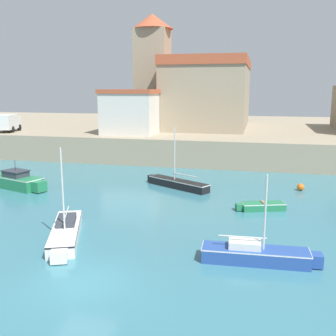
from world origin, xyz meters
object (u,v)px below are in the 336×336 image
object	(u,v)px
sailboat_black_4	(177,183)
harbor_shed_mid_row	(130,112)
truck_on_quay	(7,122)
sailboat_white_6	(66,231)
church	(201,90)
dinghy_green_2	(262,206)
sailboat_blue_8	(257,254)
mooring_buoy	(301,187)
motorboat_green_7	(16,181)

from	to	relation	value
sailboat_black_4	harbor_shed_mid_row	bearing A→B (deg)	123.64
sailboat_black_4	truck_on_quay	bearing A→B (deg)	154.58
sailboat_white_6	church	size ratio (longest dim) A/B	0.37
sailboat_black_4	harbor_shed_mid_row	xyz separation A→B (m)	(-8.57, 12.88, 5.26)
dinghy_green_2	sailboat_black_4	bearing A→B (deg)	145.76
harbor_shed_mid_row	truck_on_quay	bearing A→B (deg)	-175.53
sailboat_black_4	sailboat_white_6	distance (m)	13.41
sailboat_blue_8	harbor_shed_mid_row	distance (m)	31.08
dinghy_green_2	harbor_shed_mid_row	size ratio (longest dim) A/B	0.55
dinghy_green_2	sailboat_white_6	distance (m)	13.52
sailboat_white_6	church	bearing A→B (deg)	86.72
harbor_shed_mid_row	sailboat_blue_8	bearing A→B (deg)	-59.82
dinghy_green_2	truck_on_quay	distance (m)	35.80
sailboat_blue_8	church	distance (m)	39.11
mooring_buoy	church	bearing A→B (deg)	118.11
harbor_shed_mid_row	truck_on_quay	world-z (taller)	harbor_shed_mid_row
motorboat_green_7	harbor_shed_mid_row	bearing A→B (deg)	72.74
dinghy_green_2	mooring_buoy	bearing A→B (deg)	63.16
sailboat_white_6	dinghy_green_2	bearing A→B (deg)	36.53
sailboat_black_4	motorboat_green_7	world-z (taller)	sailboat_black_4
sailboat_blue_8	church	bearing A→B (deg)	102.85
sailboat_black_4	sailboat_white_6	world-z (taller)	sailboat_white_6
harbor_shed_mid_row	mooring_buoy	bearing A→B (deg)	-31.34
harbor_shed_mid_row	sailboat_white_6	bearing A→B (deg)	-79.48
harbor_shed_mid_row	truck_on_quay	distance (m)	16.02
motorboat_green_7	truck_on_quay	bearing A→B (deg)	126.48
mooring_buoy	church	world-z (taller)	church
dinghy_green_2	sailboat_white_6	size ratio (longest dim) A/B	0.53
dinghy_green_2	motorboat_green_7	distance (m)	20.70
church	harbor_shed_mid_row	size ratio (longest dim) A/B	2.80
motorboat_green_7	mooring_buoy	xyz separation A→B (m)	(23.79, 4.58, -0.31)
motorboat_green_7	sailboat_blue_8	distance (m)	22.91
motorboat_green_7	sailboat_blue_8	world-z (taller)	sailboat_blue_8
dinghy_green_2	sailboat_white_6	xyz separation A→B (m)	(-10.87, -8.05, 0.14)
sailboat_blue_8	mooring_buoy	distance (m)	15.42
sailboat_white_6	mooring_buoy	distance (m)	20.03
sailboat_blue_8	church	xyz separation A→B (m)	(-8.52, 37.36, 7.78)
motorboat_green_7	church	size ratio (longest dim) A/B	0.36
sailboat_blue_8	truck_on_quay	xyz separation A→B (m)	(-31.31, 25.24, 3.75)
church	mooring_buoy	bearing A→B (deg)	-61.89
dinghy_green_2	motorboat_green_7	world-z (taller)	motorboat_green_7
mooring_buoy	harbor_shed_mid_row	size ratio (longest dim) A/B	0.09
sailboat_black_4	harbor_shed_mid_row	size ratio (longest dim) A/B	0.94
truck_on_quay	dinghy_green_2	bearing A→B (deg)	-27.54
sailboat_black_4	church	size ratio (longest dim) A/B	0.34
church	motorboat_green_7	bearing A→B (deg)	-113.79
sailboat_white_6	sailboat_blue_8	distance (m)	10.65
sailboat_black_4	church	distance (m)	25.07
dinghy_green_2	sailboat_blue_8	xyz separation A→B (m)	(-0.24, -8.79, 0.16)
sailboat_white_6	mooring_buoy	size ratio (longest dim) A/B	11.07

